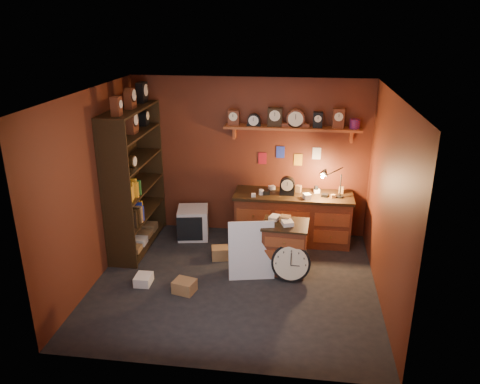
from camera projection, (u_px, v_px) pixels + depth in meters
name	position (u px, v px, depth m)	size (l,w,h in m)	color
floor	(235.00, 282.00, 6.75)	(4.00, 4.00, 0.00)	black
room_shell	(239.00, 167.00, 6.24)	(4.02, 3.62, 2.71)	#5F2816
shelving_unit	(132.00, 174.00, 7.44)	(0.47, 1.60, 2.58)	black
workbench	(293.00, 215.00, 7.86)	(1.96, 0.66, 1.36)	brown
low_cabinet	(285.00, 245.00, 6.96)	(0.70, 0.60, 0.85)	brown
big_round_clock	(291.00, 263.00, 6.72)	(0.57, 0.18, 0.57)	black
white_panel	(251.00, 276.00, 6.90)	(0.66, 0.03, 0.89)	silver
mini_fridge	(193.00, 223.00, 8.07)	(0.59, 0.60, 0.53)	silver
floor_box_a	(185.00, 286.00, 6.49)	(0.29, 0.24, 0.18)	#9C7044
floor_box_b	(144.00, 280.00, 6.69)	(0.23, 0.27, 0.14)	white
floor_box_c	(220.00, 253.00, 7.39)	(0.26, 0.22, 0.20)	#9C7044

